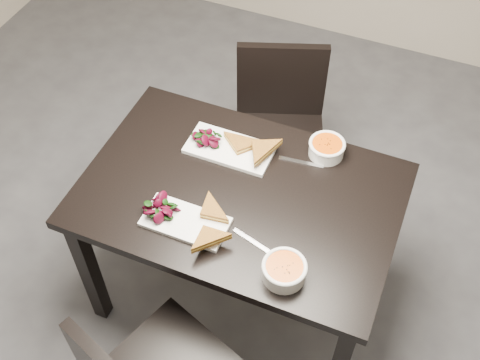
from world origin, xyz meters
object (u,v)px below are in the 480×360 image
at_px(plate_far, 230,149).
at_px(chair_far, 280,122).
at_px(plate_near, 185,222).
at_px(soup_bowl_near, 284,270).
at_px(table, 240,208).
at_px(soup_bowl_far, 327,148).

bearing_deg(plate_far, chair_far, 84.03).
relative_size(chair_far, plate_far, 2.46).
bearing_deg(plate_near, chair_far, 86.23).
distance_m(chair_far, soup_bowl_near, 1.05).
xyz_separation_m(table, plate_near, (-0.13, -0.21, 0.11)).
distance_m(chair_far, plate_far, 0.56).
height_order(soup_bowl_near, plate_far, soup_bowl_near).
height_order(plate_far, soup_bowl_far, soup_bowl_far).
distance_m(soup_bowl_near, plate_far, 0.61).
xyz_separation_m(plate_near, soup_bowl_near, (0.40, -0.07, 0.03)).
bearing_deg(table, soup_bowl_near, -45.45).
xyz_separation_m(chair_far, plate_far, (-0.05, -0.48, 0.27)).
relative_size(table, plate_near, 3.87).
bearing_deg(chair_far, table, -104.21).
distance_m(table, plate_far, 0.24).
bearing_deg(soup_bowl_far, chair_far, 131.17).
height_order(soup_bowl_near, soup_bowl_far, soup_bowl_near).
relative_size(chair_far, soup_bowl_near, 5.53).
bearing_deg(chair_far, plate_far, -116.10).
relative_size(plate_far, soup_bowl_far, 2.37).
xyz_separation_m(soup_bowl_near, soup_bowl_far, (-0.03, 0.59, -0.00)).
height_order(table, chair_far, chair_far).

